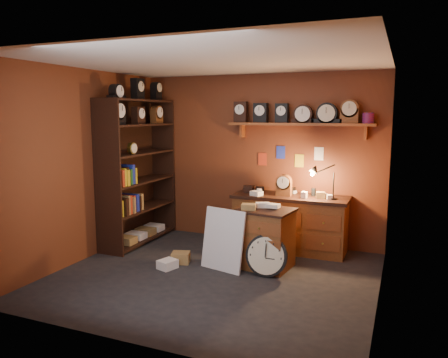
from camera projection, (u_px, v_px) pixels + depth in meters
floor at (214, 276)px, 5.62m from camera, size 4.00×4.00×0.00m
room_shell at (220, 142)px, 5.45m from camera, size 4.02×3.62×2.71m
shelving_unit at (136, 165)px, 7.01m from camera, size 0.47×1.60×2.58m
workbench at (290, 220)px, 6.66m from camera, size 1.74×0.66×1.36m
low_cabinet at (265, 236)px, 5.90m from camera, size 0.78×0.68×0.90m
big_round_clock at (266, 256)px, 5.61m from camera, size 0.55×0.17×0.55m
white_panel at (223, 269)px, 5.89m from camera, size 0.65×0.32×0.83m
mini_fridge at (245, 230)px, 6.88m from camera, size 0.53×0.54×0.51m
floor_box_a at (181, 258)px, 6.12m from camera, size 0.30×0.28×0.15m
floor_box_b at (167, 264)px, 5.90m from camera, size 0.26×0.29×0.12m
floor_box_c at (218, 245)px, 6.66m from camera, size 0.30×0.28×0.18m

